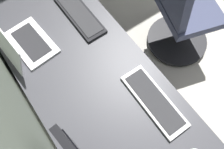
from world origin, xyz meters
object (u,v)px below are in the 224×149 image
keyboard_main (154,101)px  office_chair (181,13)px  laptop_leftmost (22,44)px  drawer_pedestal (64,61)px  keyboard_spare (80,14)px

keyboard_main → office_chair: bearing=-56.7°
office_chair → laptop_leftmost: bearing=79.2°
drawer_pedestal → keyboard_spare: 0.44m
keyboard_spare → office_chair: 0.84m
laptop_leftmost → keyboard_main: 0.82m
keyboard_main → keyboard_spare: 0.72m
office_chair → drawer_pedestal: bearing=76.9°
drawer_pedestal → laptop_leftmost: bearing=90.9°
keyboard_spare → office_chair: bearing=-107.4°
drawer_pedestal → keyboard_spare: size_ratio=1.65×
drawer_pedestal → keyboard_spare: (0.01, -0.21, 0.39)m
laptop_leftmost → keyboard_main: laptop_leftmost is taller
drawer_pedestal → laptop_leftmost: size_ratio=2.01×
drawer_pedestal → laptop_leftmost: (-0.00, 0.19, 0.43)m
keyboard_main → keyboard_spare: bearing=1.6°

